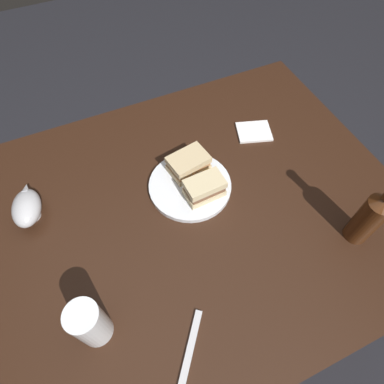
% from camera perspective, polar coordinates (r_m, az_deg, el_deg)
% --- Properties ---
extents(ground_plane, '(6.00, 6.00, 0.00)m').
position_cam_1_polar(ground_plane, '(1.64, 0.21, -16.64)').
color(ground_plane, black).
extents(dining_table, '(1.20, 0.97, 0.76)m').
position_cam_1_polar(dining_table, '(1.28, 0.27, -11.66)').
color(dining_table, black).
rests_on(dining_table, ground).
extents(plate, '(0.24, 0.24, 0.02)m').
position_cam_1_polar(plate, '(0.97, -0.34, 1.11)').
color(plate, white).
rests_on(plate, dining_table).
extents(sandwich_half_left, '(0.11, 0.07, 0.06)m').
position_cam_1_polar(sandwich_half_left, '(0.92, 2.16, 0.69)').
color(sandwich_half_left, beige).
rests_on(sandwich_half_left, plate).
extents(sandwich_half_right, '(0.13, 0.10, 0.06)m').
position_cam_1_polar(sandwich_half_right, '(0.97, -0.63, 4.91)').
color(sandwich_half_right, '#CCB284').
rests_on(sandwich_half_right, plate).
extents(potato_wedge_front, '(0.04, 0.04, 0.02)m').
position_cam_1_polar(potato_wedge_front, '(0.95, 4.30, 1.44)').
color(potato_wedge_front, '#AD702D').
rests_on(potato_wedge_front, plate).
extents(potato_wedge_middle, '(0.04, 0.05, 0.02)m').
position_cam_1_polar(potato_wedge_middle, '(0.98, 2.12, 3.62)').
color(potato_wedge_middle, gold).
rests_on(potato_wedge_middle, plate).
extents(potato_wedge_back, '(0.05, 0.03, 0.02)m').
position_cam_1_polar(potato_wedge_back, '(1.00, 1.21, 4.93)').
color(potato_wedge_back, '#AD702D').
rests_on(potato_wedge_back, plate).
extents(pint_glass, '(0.07, 0.07, 0.15)m').
position_cam_1_polar(pint_glass, '(0.79, -17.10, -21.07)').
color(pint_glass, white).
rests_on(pint_glass, dining_table).
extents(gravy_boat, '(0.10, 0.14, 0.07)m').
position_cam_1_polar(gravy_boat, '(0.99, -26.71, -2.43)').
color(gravy_boat, '#B7B7BC').
rests_on(gravy_boat, dining_table).
extents(cider_bottle, '(0.06, 0.06, 0.26)m').
position_cam_1_polar(cider_bottle, '(0.92, 28.55, -3.69)').
color(cider_bottle, '#47230F').
rests_on(cider_bottle, dining_table).
extents(napkin, '(0.13, 0.12, 0.01)m').
position_cam_1_polar(napkin, '(1.13, 10.67, 10.24)').
color(napkin, white).
rests_on(napkin, dining_table).
extents(fork, '(0.12, 0.15, 0.01)m').
position_cam_1_polar(fork, '(0.81, -0.42, -25.88)').
color(fork, silver).
rests_on(fork, dining_table).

